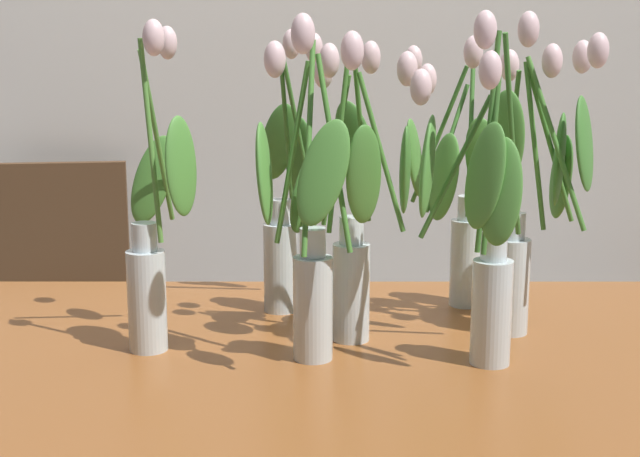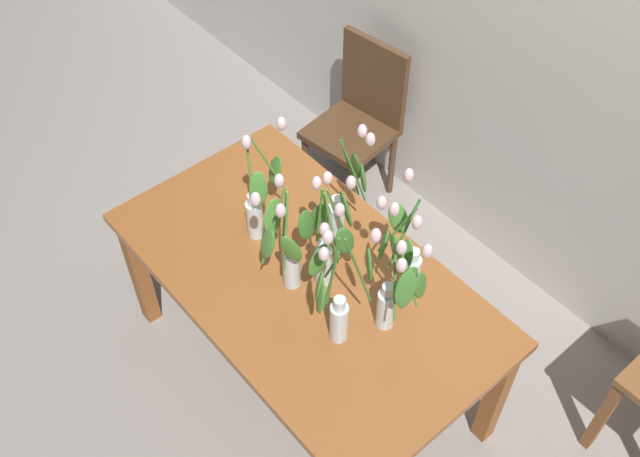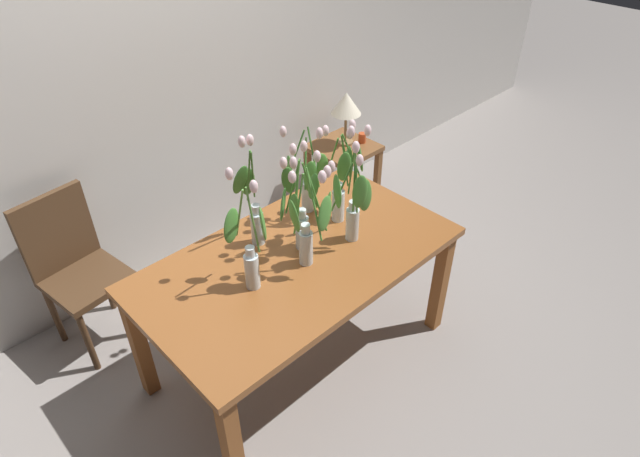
{
  "view_description": "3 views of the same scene",
  "coord_description": "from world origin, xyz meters",
  "px_view_note": "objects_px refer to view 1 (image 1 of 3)",
  "views": [
    {
      "loc": [
        0.01,
        -1.53,
        1.27
      ],
      "look_at": [
        0.01,
        0.01,
        0.95
      ],
      "focal_mm": 50.35,
      "sensor_mm": 36.0,
      "label": 1
    },
    {
      "loc": [
        1.37,
        -1.08,
        3.01
      ],
      "look_at": [
        0.0,
        0.08,
        0.96
      ],
      "focal_mm": 40.76,
      "sensor_mm": 36.0,
      "label": 2
    },
    {
      "loc": [
        -1.35,
        -1.55,
        2.45
      ],
      "look_at": [
        0.09,
        -0.07,
        0.9
      ],
      "focal_mm": 30.18,
      "sensor_mm": 36.0,
      "label": 3
    }
  ],
  "objects_px": {
    "tulip_vase_3": "(490,227)",
    "tulip_vase_4": "(534,213)",
    "tulip_vase_0": "(318,240)",
    "tulip_vase_2": "(288,218)",
    "tulip_vase_1": "(461,212)",
    "tulip_vase_5": "(354,219)",
    "dining_chair": "(63,304)",
    "tulip_vase_6": "(156,246)",
    "dining_table": "(317,394)"
  },
  "relations": [
    {
      "from": "dining_table",
      "to": "tulip_vase_4",
      "type": "distance_m",
      "value": 0.52
    },
    {
      "from": "tulip_vase_2",
      "to": "tulip_vase_4",
      "type": "height_order",
      "value": "tulip_vase_2"
    },
    {
      "from": "tulip_vase_0",
      "to": "tulip_vase_1",
      "type": "xyz_separation_m",
      "value": [
        0.29,
        0.33,
        -0.01
      ]
    },
    {
      "from": "tulip_vase_0",
      "to": "dining_chair",
      "type": "bearing_deg",
      "value": 124.85
    },
    {
      "from": "tulip_vase_3",
      "to": "tulip_vase_6",
      "type": "bearing_deg",
      "value": 171.11
    },
    {
      "from": "tulip_vase_0",
      "to": "dining_chair",
      "type": "distance_m",
      "value": 1.39
    },
    {
      "from": "tulip_vase_1",
      "to": "tulip_vase_4",
      "type": "xyz_separation_m",
      "value": [
        0.11,
        -0.15,
        0.03
      ]
    },
    {
      "from": "tulip_vase_3",
      "to": "tulip_vase_4",
      "type": "height_order",
      "value": "tulip_vase_3"
    },
    {
      "from": "dining_table",
      "to": "tulip_vase_4",
      "type": "bearing_deg",
      "value": 12.85
    },
    {
      "from": "tulip_vase_0",
      "to": "tulip_vase_2",
      "type": "distance_m",
      "value": 0.35
    },
    {
      "from": "tulip_vase_0",
      "to": "tulip_vase_3",
      "type": "bearing_deg",
      "value": 0.09
    },
    {
      "from": "tulip_vase_2",
      "to": "tulip_vase_6",
      "type": "distance_m",
      "value": 0.34
    },
    {
      "from": "tulip_vase_2",
      "to": "dining_table",
      "type": "bearing_deg",
      "value": -76.74
    },
    {
      "from": "tulip_vase_5",
      "to": "dining_chair",
      "type": "bearing_deg",
      "value": 131.06
    },
    {
      "from": "tulip_vase_3",
      "to": "tulip_vase_2",
      "type": "bearing_deg",
      "value": 135.16
    },
    {
      "from": "dining_table",
      "to": "tulip_vase_6",
      "type": "xyz_separation_m",
      "value": [
        -0.28,
        -0.0,
        0.28
      ]
    },
    {
      "from": "tulip_vase_6",
      "to": "dining_chair",
      "type": "distance_m",
      "value": 1.17
    },
    {
      "from": "tulip_vase_3",
      "to": "tulip_vase_4",
      "type": "bearing_deg",
      "value": 57.48
    },
    {
      "from": "tulip_vase_3",
      "to": "tulip_vase_1",
      "type": "bearing_deg",
      "value": 89.42
    },
    {
      "from": "tulip_vase_5",
      "to": "tulip_vase_1",
      "type": "bearing_deg",
      "value": 39.36
    },
    {
      "from": "tulip_vase_3",
      "to": "tulip_vase_5",
      "type": "distance_m",
      "value": 0.26
    },
    {
      "from": "dining_chair",
      "to": "dining_table",
      "type": "bearing_deg",
      "value": -52.92
    },
    {
      "from": "tulip_vase_3",
      "to": "tulip_vase_5",
      "type": "bearing_deg",
      "value": 146.64
    },
    {
      "from": "tulip_vase_4",
      "to": "tulip_vase_1",
      "type": "bearing_deg",
      "value": 127.29
    },
    {
      "from": "tulip_vase_1",
      "to": "tulip_vase_4",
      "type": "relative_size",
      "value": 0.99
    },
    {
      "from": "tulip_vase_2",
      "to": "tulip_vase_5",
      "type": "bearing_deg",
      "value": -57.59
    },
    {
      "from": "dining_table",
      "to": "tulip_vase_3",
      "type": "bearing_deg",
      "value": -17.27
    },
    {
      "from": "tulip_vase_0",
      "to": "dining_chair",
      "type": "xyz_separation_m",
      "value": [
        -0.76,
        1.09,
        -0.43
      ]
    },
    {
      "from": "tulip_vase_0",
      "to": "tulip_vase_5",
      "type": "relative_size",
      "value": 1.07
    },
    {
      "from": "tulip_vase_1",
      "to": "tulip_vase_2",
      "type": "distance_m",
      "value": 0.35
    },
    {
      "from": "dining_table",
      "to": "tulip_vase_3",
      "type": "height_order",
      "value": "tulip_vase_3"
    },
    {
      "from": "dining_table",
      "to": "tulip_vase_3",
      "type": "distance_m",
      "value": 0.44
    },
    {
      "from": "tulip_vase_4",
      "to": "tulip_vase_6",
      "type": "xyz_separation_m",
      "value": [
        -0.68,
        -0.09,
        -0.04
      ]
    },
    {
      "from": "dining_table",
      "to": "tulip_vase_2",
      "type": "relative_size",
      "value": 2.84
    },
    {
      "from": "tulip_vase_1",
      "to": "tulip_vase_5",
      "type": "xyz_separation_m",
      "value": [
        -0.22,
        -0.18,
        0.02
      ]
    },
    {
      "from": "tulip_vase_0",
      "to": "tulip_vase_5",
      "type": "xyz_separation_m",
      "value": [
        0.06,
        0.14,
        0.01
      ]
    },
    {
      "from": "tulip_vase_5",
      "to": "dining_chair",
      "type": "height_order",
      "value": "tulip_vase_5"
    },
    {
      "from": "tulip_vase_2",
      "to": "tulip_vase_6",
      "type": "relative_size",
      "value": 0.98
    },
    {
      "from": "dining_chair",
      "to": "tulip_vase_1",
      "type": "bearing_deg",
      "value": -36.06
    },
    {
      "from": "tulip_vase_5",
      "to": "dining_chair",
      "type": "xyz_separation_m",
      "value": [
        -0.82,
        0.94,
        -0.44
      ]
    },
    {
      "from": "tulip_vase_1",
      "to": "tulip_vase_6",
      "type": "bearing_deg",
      "value": -157.36
    },
    {
      "from": "tulip_vase_4",
      "to": "tulip_vase_6",
      "type": "bearing_deg",
      "value": -172.36
    },
    {
      "from": "tulip_vase_0",
      "to": "tulip_vase_6",
      "type": "distance_m",
      "value": 0.3
    },
    {
      "from": "tulip_vase_0",
      "to": "tulip_vase_1",
      "type": "distance_m",
      "value": 0.43
    },
    {
      "from": "dining_table",
      "to": "tulip_vase_0",
      "type": "xyz_separation_m",
      "value": [
        0.0,
        -0.09,
        0.31
      ]
    },
    {
      "from": "dining_table",
      "to": "tulip_vase_6",
      "type": "height_order",
      "value": "tulip_vase_6"
    },
    {
      "from": "tulip_vase_0",
      "to": "dining_table",
      "type": "bearing_deg",
      "value": 91.92
    },
    {
      "from": "dining_table",
      "to": "tulip_vase_2",
      "type": "height_order",
      "value": "tulip_vase_2"
    },
    {
      "from": "dining_table",
      "to": "tulip_vase_4",
      "type": "relative_size",
      "value": 2.9
    },
    {
      "from": "tulip_vase_0",
      "to": "tulip_vase_3",
      "type": "relative_size",
      "value": 0.98
    }
  ]
}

